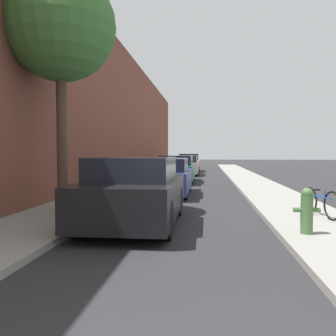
# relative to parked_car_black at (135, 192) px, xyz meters

# --- Properties ---
(ground_plane) EXTENTS (120.00, 120.00, 0.00)m
(ground_plane) POSITION_rel_parked_car_black_xyz_m (0.93, 8.87, -0.71)
(ground_plane) COLOR #28282B
(sidewalk_left) EXTENTS (2.00, 52.00, 0.12)m
(sidewalk_left) POSITION_rel_parked_car_black_xyz_m (-1.97, 8.87, -0.65)
(sidewalk_left) COLOR gray
(sidewalk_left) RESTS_ON ground
(sidewalk_right) EXTENTS (2.00, 52.00, 0.12)m
(sidewalk_right) POSITION_rel_parked_car_black_xyz_m (3.83, 8.87, -0.65)
(sidewalk_right) COLOR gray
(sidewalk_right) RESTS_ON ground
(building_facade_left) EXTENTS (0.70, 52.00, 7.31)m
(building_facade_left) POSITION_rel_parked_car_black_xyz_m (-3.32, 8.87, 2.95)
(building_facade_left) COLOR brown
(building_facade_left) RESTS_ON ground
(parked_car_black) EXTENTS (1.83, 4.06, 1.46)m
(parked_car_black) POSITION_rel_parked_car_black_xyz_m (0.00, 0.00, 0.00)
(parked_car_black) COLOR black
(parked_car_black) RESTS_ON ground
(parked_car_navy) EXTENTS (1.92, 4.14, 1.34)m
(parked_car_navy) POSITION_rel_parked_car_black_xyz_m (-0.04, 5.53, -0.06)
(parked_car_navy) COLOR black
(parked_car_navy) RESTS_ON ground
(parked_car_teal) EXTENTS (1.84, 4.45, 1.39)m
(parked_car_teal) POSITION_rel_parked_car_black_xyz_m (-0.04, 11.13, -0.04)
(parked_car_teal) COLOR black
(parked_car_teal) RESTS_ON ground
(parked_car_champagne) EXTENTS (1.79, 4.29, 1.34)m
(parked_car_champagne) POSITION_rel_parked_car_black_xyz_m (0.08, 17.10, -0.06)
(parked_car_champagne) COLOR black
(parked_car_champagne) RESTS_ON ground
(parked_car_silver) EXTENTS (1.69, 3.92, 1.43)m
(parked_car_silver) POSITION_rel_parked_car_black_xyz_m (0.13, 21.85, -0.03)
(parked_car_silver) COLOR black
(parked_car_silver) RESTS_ON ground
(street_tree_near) EXTENTS (2.72, 2.72, 5.91)m
(street_tree_near) POSITION_rel_parked_car_black_xyz_m (-2.06, 1.13, 3.94)
(street_tree_near) COLOR #4C3A2B
(street_tree_near) RESTS_ON sidewalk_left
(fire_hydrant) EXTENTS (0.46, 0.21, 0.82)m
(fire_hydrant) POSITION_rel_parked_car_black_xyz_m (3.30, -0.99, -0.16)
(fire_hydrant) COLOR #47703D
(fire_hydrant) RESTS_ON sidewalk_right
(bicycle) EXTENTS (0.52, 1.50, 0.63)m
(bicycle) POSITION_rel_parked_car_black_xyz_m (4.06, 0.79, -0.26)
(bicycle) COLOR black
(bicycle) RESTS_ON sidewalk_right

